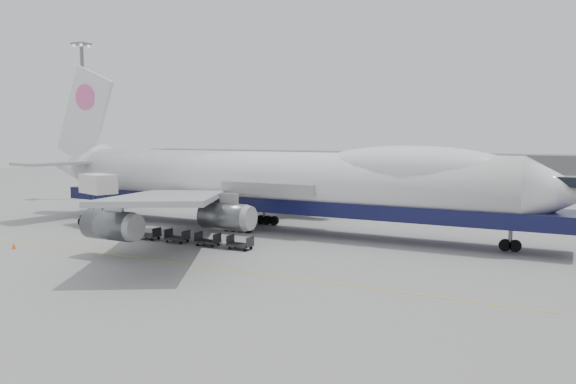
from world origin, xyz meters
The scene contains 13 objects.
ground centered at (0.00, 0.00, 0.00)m, with size 260.00×260.00×0.00m, color gray.
apron_line centered at (0.00, -6.00, 0.01)m, with size 60.00×0.15×0.01m, color gold.
hangar centered at (-10.00, 70.00, 3.50)m, with size 110.00×8.00×7.00m, color slate.
floodlight_mast centered at (-42.00, 24.00, 14.27)m, with size 2.40×2.40×25.43m.
airliner centered at (0.64, 12.00, 5.62)m, with size 67.00×55.30×19.98m.
catering_truck centered at (-19.95, 5.22, 3.45)m, with size 5.61×4.59×6.12m.
traffic_cone centered at (-17.08, -8.38, 0.28)m, with size 0.40×0.40×0.58m.
dolly_0 centered at (-16.31, 1.14, 0.53)m, with size 2.30×1.35×1.30m.
dolly_1 centered at (-12.59, 1.14, 0.53)m, with size 2.30×1.35×1.30m.
dolly_2 centered at (-8.88, 1.14, 0.53)m, with size 2.30×1.35×1.30m.
dolly_3 centered at (-5.16, 1.14, 0.53)m, with size 2.30×1.35×1.30m.
dolly_4 centered at (-1.45, 1.14, 0.53)m, with size 2.30×1.35×1.30m.
dolly_5 centered at (2.27, 1.14, 0.53)m, with size 2.30×1.35×1.30m.
Camera 1 is at (30.06, -43.10, 10.94)m, focal length 35.00 mm.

